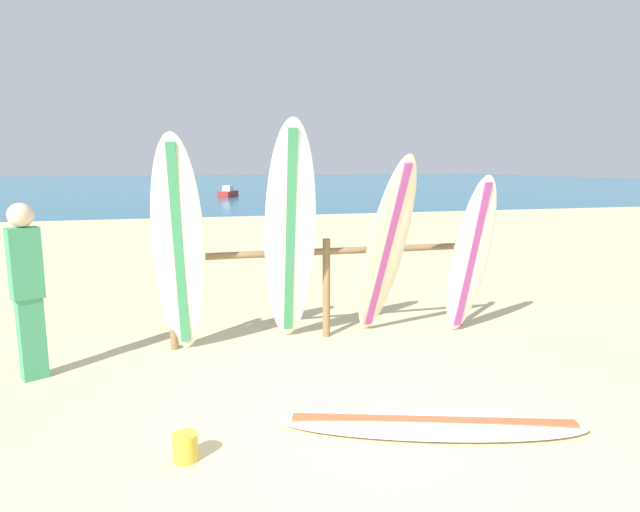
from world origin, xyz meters
TOP-DOWN VIEW (x-y plane):
  - ground_plane at (0.00, 0.00)m, footprint 120.00×120.00m
  - ocean_water at (0.00, 58.00)m, footprint 120.00×80.00m
  - surfboard_rack at (0.29, 2.54)m, footprint 3.66×0.09m
  - surfboard_leaning_far_left at (-1.40, 2.28)m, footprint 0.62×0.66m
  - surfboard_leaning_left at (-0.20, 2.28)m, footprint 0.66×0.97m
  - surfboard_leaning_center_left at (0.89, 2.18)m, footprint 0.57×1.12m
  - surfboard_leaning_center at (1.94, 2.11)m, footprint 0.56×0.64m
  - surfboard_lying_on_sand at (0.49, 0.10)m, footprint 2.48×1.27m
  - beachgoer_standing at (-2.81, 2.01)m, footprint 0.32×0.28m
  - small_boat_offshore at (1.71, 31.21)m, footprint 1.48×2.18m
  - sand_bucket at (-1.41, 0.11)m, footprint 0.18×0.18m

SIDE VIEW (x-z plane):
  - ground_plane at x=0.00m, z-range 0.00..0.00m
  - ocean_water at x=0.00m, z-range 0.00..0.01m
  - surfboard_lying_on_sand at x=0.49m, z-range -0.01..0.08m
  - sand_bucket at x=-1.41m, z-range 0.00..0.20m
  - small_boat_offshore at x=1.71m, z-range -0.10..0.61m
  - surfboard_rack at x=0.29m, z-range 0.20..1.39m
  - beachgoer_standing at x=-2.81m, z-range 0.09..1.80m
  - surfboard_leaning_center at x=1.94m, z-range 0.00..1.95m
  - surfboard_leaning_center_left at x=0.89m, z-range 0.00..2.18m
  - surfboard_leaning_far_left at x=-1.40m, z-range 0.00..2.38m
  - surfboard_leaning_left at x=-0.20m, z-range 0.00..2.54m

